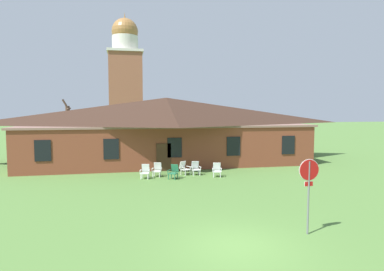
{
  "coord_description": "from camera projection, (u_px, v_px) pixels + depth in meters",
  "views": [
    {
      "loc": [
        -3.63,
        -10.32,
        4.62
      ],
      "look_at": [
        0.22,
        8.66,
        3.1
      ],
      "focal_mm": 30.92,
      "sensor_mm": 36.0,
      "label": 1
    }
  ],
  "objects": [
    {
      "name": "ground_plane",
      "position": [
        237.0,
        247.0,
        11.16
      ],
      "size": [
        200.0,
        200.0,
        0.0
      ],
      "primitive_type": "plane",
      "color": "#517A38"
    },
    {
      "name": "brick_building",
      "position": [
        166.0,
        129.0,
        29.75
      ],
      "size": [
        24.22,
        10.4,
        5.69
      ],
      "color": "brown",
      "rests_on": "ground"
    },
    {
      "name": "dome_tower",
      "position": [
        126.0,
        82.0,
        49.6
      ],
      "size": [
        5.18,
        5.18,
        19.03
      ],
      "color": "#93563D",
      "rests_on": "ground"
    },
    {
      "name": "stop_sign",
      "position": [
        309.0,
        181.0,
        12.13
      ],
      "size": [
        0.81,
        0.07,
        2.82
      ],
      "color": "slate",
      "rests_on": "ground"
    },
    {
      "name": "lawn_chair_by_porch",
      "position": [
        145.0,
        171.0,
        22.19
      ],
      "size": [
        0.73,
        0.77,
        0.96
      ],
      "color": "white",
      "rests_on": "ground"
    },
    {
      "name": "lawn_chair_near_door",
      "position": [
        157.0,
        169.0,
        22.84
      ],
      "size": [
        0.75,
        0.8,
        0.96
      ],
      "color": "silver",
      "rests_on": "ground"
    },
    {
      "name": "lawn_chair_left_end",
      "position": [
        174.0,
        171.0,
        22.1
      ],
      "size": [
        0.84,
        0.87,
        0.96
      ],
      "color": "#28704C",
      "rests_on": "ground"
    },
    {
      "name": "lawn_chair_middle",
      "position": [
        184.0,
        168.0,
        23.45
      ],
      "size": [
        0.85,
        0.87,
        0.96
      ],
      "color": "silver",
      "rests_on": "ground"
    },
    {
      "name": "lawn_chair_right_end",
      "position": [
        196.0,
        168.0,
        23.43
      ],
      "size": [
        0.64,
        0.67,
        0.96
      ],
      "color": "white",
      "rests_on": "ground"
    },
    {
      "name": "lawn_chair_far_side",
      "position": [
        217.0,
        170.0,
        22.77
      ],
      "size": [
        0.73,
        0.78,
        0.96
      ],
      "color": "white",
      "rests_on": "ground"
    },
    {
      "name": "bare_tree_beside_building",
      "position": [
        68.0,
        130.0,
        29.32
      ],
      "size": [
        2.1,
        2.1,
        5.54
      ],
      "color": "brown",
      "rests_on": "ground"
    }
  ]
}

